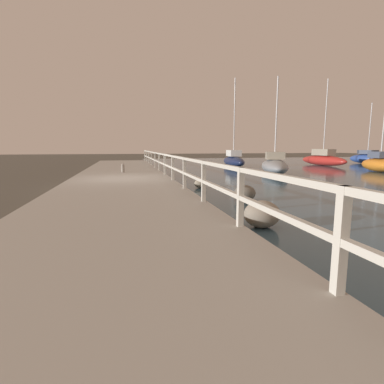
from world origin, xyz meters
The scene contains 12 objects.
ground_plane centered at (0.00, 0.00, 0.00)m, with size 120.00×120.00×0.00m, color #4C473D.
dock_walkway centered at (0.00, 0.00, 0.17)m, with size 4.43×36.00×0.34m.
railing centered at (2.12, 0.00, 1.04)m, with size 0.10×32.50×1.04m.
boulder_far_strip centered at (3.25, -1.45, 0.19)m, with size 0.52×0.47×0.39m.
boulder_near_dock centered at (3.89, -4.70, 0.26)m, with size 0.69×0.62×0.52m.
boulder_water_edge centered at (3.02, -7.74, 0.29)m, with size 0.78×0.70×0.59m.
mooring_bollard centered at (0.07, 3.29, 0.58)m, with size 0.18×0.18×0.48m.
sailboat_red centered at (17.98, 10.78, 0.60)m, with size 1.39×5.99×7.67m.
sailboat_gray centered at (9.59, 4.13, 0.54)m, with size 3.52×5.72×6.02m.
sailboat_blue centered at (24.42, 12.53, 0.59)m, with size 2.51×3.98×6.05m.
sailboat_orange centered at (17.39, 3.81, 0.57)m, with size 2.17×3.68×5.11m.
sailboat_navy centered at (9.35, 10.97, 0.58)m, with size 1.94×5.47×7.38m.
Camera 1 is at (0.18, -13.53, 1.73)m, focal length 28.00 mm.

